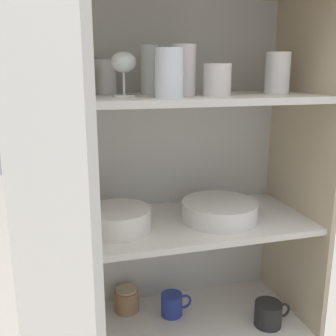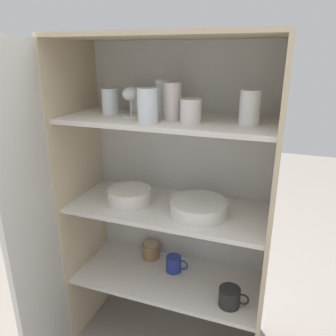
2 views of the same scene
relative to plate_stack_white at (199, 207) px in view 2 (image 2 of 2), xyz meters
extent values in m
cube|color=silver|center=(-0.15, 0.22, -0.05)|extent=(0.93, 0.02, 1.48)
cube|color=#CCB793|center=(-0.61, 0.03, -0.05)|extent=(0.02, 0.42, 1.48)
cube|color=#CCB793|center=(0.30, 0.03, -0.05)|extent=(0.02, 0.42, 1.48)
cube|color=#CCB793|center=(-0.15, 0.03, 0.70)|extent=(0.93, 0.42, 0.02)
cube|color=silver|center=(-0.15, 0.03, -0.43)|extent=(0.89, 0.38, 0.02)
cube|color=silver|center=(-0.15, 0.03, -0.04)|extent=(0.89, 0.38, 0.02)
cube|color=silver|center=(-0.15, 0.03, 0.37)|extent=(0.89, 0.38, 0.02)
cube|color=silver|center=(-0.53, -0.40, -0.05)|extent=(0.18, 0.44, 1.48)
cylinder|color=white|center=(-0.34, 0.14, 0.43)|extent=(0.08, 0.08, 0.11)
cylinder|color=white|center=(-0.21, 0.10, 0.45)|extent=(0.06, 0.06, 0.15)
cylinder|color=white|center=(-0.20, -0.08, 0.44)|extent=(0.08, 0.08, 0.13)
cylinder|color=silver|center=(-0.04, -0.03, 0.42)|extent=(0.08, 0.08, 0.09)
cylinder|color=white|center=(-0.42, 0.03, 0.43)|extent=(0.07, 0.07, 0.11)
cylinder|color=white|center=(0.18, 0.00, 0.44)|extent=(0.08, 0.08, 0.13)
cylinder|color=silver|center=(-0.13, 0.01, 0.45)|extent=(0.08, 0.08, 0.15)
cylinder|color=white|center=(-0.31, 0.00, 0.38)|extent=(0.07, 0.07, 0.01)
cylinder|color=white|center=(-0.31, 0.00, 0.41)|extent=(0.01, 0.01, 0.06)
ellipsoid|color=white|center=(-0.31, 0.00, 0.47)|extent=(0.07, 0.07, 0.06)
cylinder|color=silver|center=(0.00, 0.00, -0.03)|extent=(0.25, 0.25, 0.01)
cylinder|color=silver|center=(0.00, 0.00, -0.02)|extent=(0.25, 0.25, 0.01)
cylinder|color=silver|center=(0.00, 0.00, -0.01)|extent=(0.25, 0.25, 0.01)
cylinder|color=silver|center=(0.00, 0.00, 0.00)|extent=(0.25, 0.25, 0.01)
cylinder|color=silver|center=(0.00, 0.00, 0.01)|extent=(0.25, 0.25, 0.01)
cylinder|color=silver|center=(0.00, 0.00, 0.02)|extent=(0.25, 0.25, 0.01)
cylinder|color=silver|center=(0.00, 0.00, 0.03)|extent=(0.25, 0.25, 0.01)
cylinder|color=silver|center=(-0.33, 0.00, 0.00)|extent=(0.20, 0.20, 0.07)
torus|color=silver|center=(-0.33, 0.00, 0.03)|extent=(0.20, 0.20, 0.01)
cylinder|color=#283893|center=(-0.14, 0.08, -0.38)|extent=(0.08, 0.08, 0.08)
torus|color=#283893|center=(-0.09, 0.08, -0.37)|extent=(0.05, 0.01, 0.05)
cylinder|color=black|center=(0.17, -0.07, -0.37)|extent=(0.09, 0.09, 0.08)
torus|color=black|center=(0.22, -0.07, -0.37)|extent=(0.06, 0.01, 0.06)
cylinder|color=#99704C|center=(-0.29, 0.15, -0.38)|extent=(0.09, 0.09, 0.08)
cylinder|color=tan|center=(-0.29, 0.15, -0.33)|extent=(0.08, 0.08, 0.01)
camera|label=1|loc=(-0.49, -1.13, 0.45)|focal=42.00mm
camera|label=2|loc=(0.31, -1.25, 0.63)|focal=35.00mm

